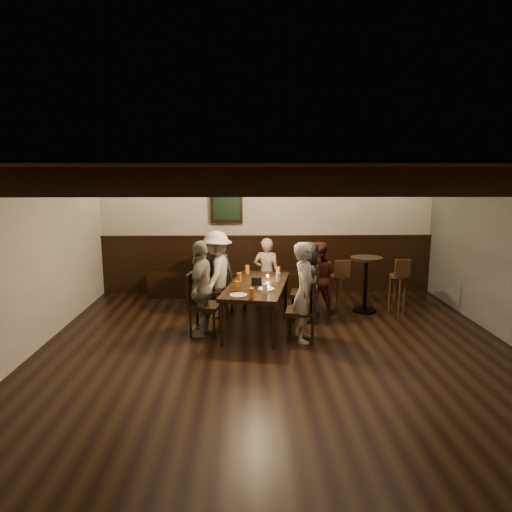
{
  "coord_description": "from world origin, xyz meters",
  "views": [
    {
      "loc": [
        -0.43,
        -5.41,
        2.36
      ],
      "look_at": [
        -0.28,
        1.3,
        1.13
      ],
      "focal_mm": 32.0,
      "sensor_mm": 36.0,
      "label": 1
    }
  ],
  "objects_px": {
    "chair_left_near": "(219,300)",
    "person_left_near": "(216,274)",
    "person_right_far": "(305,292)",
    "person_bench_centre": "(267,273)",
    "chair_left_far": "(204,316)",
    "chair_right_far": "(302,322)",
    "dining_table": "(257,288)",
    "person_bench_left": "(214,270)",
    "bar_stool_left": "(338,295)",
    "chair_right_near": "(306,303)",
    "person_left_far": "(201,288)",
    "bar_stool_right": "(397,293)",
    "person_bench_right": "(318,278)",
    "person_right_near": "(308,282)",
    "high_top_table": "(366,276)"
  },
  "relations": [
    {
      "from": "dining_table",
      "to": "bar_stool_right",
      "type": "bearing_deg",
      "value": 24.82
    },
    {
      "from": "person_right_near",
      "to": "bar_stool_left",
      "type": "height_order",
      "value": "person_right_near"
    },
    {
      "from": "chair_left_near",
      "to": "chair_left_far",
      "type": "distance_m",
      "value": 0.9
    },
    {
      "from": "dining_table",
      "to": "person_bench_centre",
      "type": "bearing_deg",
      "value": 90.0
    },
    {
      "from": "person_bench_left",
      "to": "person_left_far",
      "type": "relative_size",
      "value": 0.97
    },
    {
      "from": "bar_stool_right",
      "to": "person_bench_centre",
      "type": "bearing_deg",
      "value": 161.24
    },
    {
      "from": "chair_left_near",
      "to": "person_right_far",
      "type": "xyz_separation_m",
      "value": [
        1.28,
        -1.15,
        0.43
      ]
    },
    {
      "from": "person_bench_right",
      "to": "high_top_table",
      "type": "height_order",
      "value": "person_bench_right"
    },
    {
      "from": "chair_left_near",
      "to": "chair_right_near",
      "type": "xyz_separation_m",
      "value": [
        1.42,
        -0.26,
        0.01
      ]
    },
    {
      "from": "person_bench_right",
      "to": "high_top_table",
      "type": "xyz_separation_m",
      "value": [
        0.82,
        0.04,
        0.02
      ]
    },
    {
      "from": "chair_right_near",
      "to": "person_bench_left",
      "type": "height_order",
      "value": "person_bench_left"
    },
    {
      "from": "person_right_near",
      "to": "bar_stool_left",
      "type": "bearing_deg",
      "value": -55.05
    },
    {
      "from": "chair_right_near",
      "to": "person_right_far",
      "type": "bearing_deg",
      "value": -178.08
    },
    {
      "from": "dining_table",
      "to": "bar_stool_left",
      "type": "distance_m",
      "value": 1.5
    },
    {
      "from": "chair_left_near",
      "to": "person_bench_left",
      "type": "relative_size",
      "value": 0.67
    },
    {
      "from": "high_top_table",
      "to": "bar_stool_left",
      "type": "height_order",
      "value": "bar_stool_left"
    },
    {
      "from": "chair_left_near",
      "to": "chair_right_far",
      "type": "distance_m",
      "value": 1.7
    },
    {
      "from": "chair_left_near",
      "to": "person_right_far",
      "type": "height_order",
      "value": "person_right_far"
    },
    {
      "from": "person_bench_left",
      "to": "high_top_table",
      "type": "height_order",
      "value": "person_bench_left"
    },
    {
      "from": "person_bench_left",
      "to": "person_left_far",
      "type": "distance_m",
      "value": 1.36
    },
    {
      "from": "chair_left_near",
      "to": "chair_right_far",
      "type": "height_order",
      "value": "chair_left_near"
    },
    {
      "from": "high_top_table",
      "to": "bar_stool_right",
      "type": "height_order",
      "value": "bar_stool_right"
    },
    {
      "from": "chair_right_near",
      "to": "person_left_near",
      "type": "bearing_deg",
      "value": 90.0
    },
    {
      "from": "chair_left_far",
      "to": "person_bench_left",
      "type": "relative_size",
      "value": 0.69
    },
    {
      "from": "chair_left_near",
      "to": "person_bench_right",
      "type": "relative_size",
      "value": 0.74
    },
    {
      "from": "person_bench_centre",
      "to": "person_right_far",
      "type": "relative_size",
      "value": 0.88
    },
    {
      "from": "high_top_table",
      "to": "chair_left_near",
      "type": "bearing_deg",
      "value": -175.65
    },
    {
      "from": "chair_left_near",
      "to": "person_bench_left",
      "type": "distance_m",
      "value": 0.63
    },
    {
      "from": "chair_right_near",
      "to": "person_bench_right",
      "type": "bearing_deg",
      "value": -21.82
    },
    {
      "from": "person_right_far",
      "to": "person_bench_centre",
      "type": "bearing_deg",
      "value": 26.57
    },
    {
      "from": "chair_right_near",
      "to": "person_right_near",
      "type": "xyz_separation_m",
      "value": [
        0.03,
        -0.01,
        0.36
      ]
    },
    {
      "from": "person_bench_left",
      "to": "high_top_table",
      "type": "xyz_separation_m",
      "value": [
        2.59,
        -0.29,
        -0.06
      ]
    },
    {
      "from": "dining_table",
      "to": "bar_stool_left",
      "type": "xyz_separation_m",
      "value": [
        1.37,
        0.56,
        -0.27
      ]
    },
    {
      "from": "chair_left_near",
      "to": "bar_stool_left",
      "type": "distance_m",
      "value": 2.0
    },
    {
      "from": "person_left_far",
      "to": "high_top_table",
      "type": "bearing_deg",
      "value": 122.14
    },
    {
      "from": "bar_stool_left",
      "to": "bar_stool_right",
      "type": "height_order",
      "value": "same"
    },
    {
      "from": "dining_table",
      "to": "chair_right_far",
      "type": "distance_m",
      "value": 0.92
    },
    {
      "from": "chair_left_near",
      "to": "person_left_near",
      "type": "relative_size",
      "value": 0.63
    },
    {
      "from": "person_bench_left",
      "to": "bar_stool_left",
      "type": "relative_size",
      "value": 1.41
    },
    {
      "from": "chair_left_far",
      "to": "chair_right_far",
      "type": "height_order",
      "value": "chair_left_far"
    },
    {
      "from": "chair_left_far",
      "to": "person_left_near",
      "type": "height_order",
      "value": "person_left_near"
    },
    {
      "from": "dining_table",
      "to": "person_bench_left",
      "type": "bearing_deg",
      "value": 135.0
    },
    {
      "from": "person_bench_left",
      "to": "person_right_far",
      "type": "height_order",
      "value": "person_right_far"
    },
    {
      "from": "person_bench_centre",
      "to": "bar_stool_right",
      "type": "distance_m",
      "value": 2.24
    },
    {
      "from": "dining_table",
      "to": "chair_right_far",
      "type": "height_order",
      "value": "chair_right_far"
    },
    {
      "from": "chair_left_far",
      "to": "person_left_far",
      "type": "bearing_deg",
      "value": -90.0
    },
    {
      "from": "person_left_far",
      "to": "bar_stool_right",
      "type": "xyz_separation_m",
      "value": [
        3.19,
        0.91,
        -0.34
      ]
    },
    {
      "from": "person_bench_centre",
      "to": "chair_left_far",
      "type": "bearing_deg",
      "value": 64.37
    },
    {
      "from": "person_bench_centre",
      "to": "high_top_table",
      "type": "xyz_separation_m",
      "value": [
        1.68,
        -0.27,
        0.0
      ]
    },
    {
      "from": "person_bench_right",
      "to": "person_left_far",
      "type": "bearing_deg",
      "value": 39.29
    }
  ]
}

